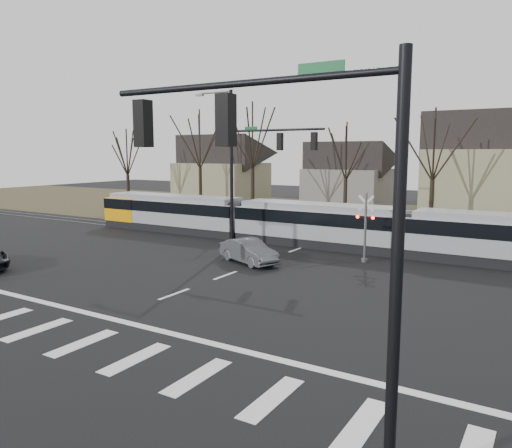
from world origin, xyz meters
The scene contains 15 objects.
ground centered at (0.00, 0.00, 0.00)m, with size 140.00×140.00×0.00m, color black.
grass_verge centered at (0.00, 32.00, 0.01)m, with size 140.00×28.00×0.01m, color #38331E.
crosswalk centered at (0.00, -4.00, 0.01)m, with size 27.00×2.60×0.01m.
stop_line centered at (0.00, -1.80, 0.01)m, with size 28.00×0.35×0.01m, color silver.
lane_dashes centered at (0.00, 16.00, 0.01)m, with size 0.18×30.00×0.01m.
rail_pair centered at (0.00, 15.80, 0.03)m, with size 90.00×1.52×0.06m.
tram centered at (0.52, 16.00, 1.56)m, with size 37.78×2.81×2.86m.
sedan centered at (-0.54, 9.10, 0.68)m, with size 4.36×2.95×1.36m, color #4B4E52.
signal_pole_near_right centered at (10.11, -6.00, 5.17)m, with size 6.72×0.44×8.00m.
signal_pole_far centered at (-2.41, 12.50, 5.70)m, with size 9.28×0.44×10.20m.
rail_crossing_signal centered at (5.00, 12.79, 1.89)m, with size 1.08×0.36×4.00m.
tree_row centered at (2.00, 26.00, 5.00)m, with size 59.20×7.20×10.00m.
house_a centered at (-20.00, 34.00, 4.46)m, with size 9.72×8.64×8.60m.
house_b centered at (-5.00, 36.00, 3.97)m, with size 8.64×7.56×7.65m.
house_c centered at (9.00, 33.00, 5.23)m, with size 10.80×8.64×10.10m.
Camera 1 is at (14.30, -14.47, 6.26)m, focal length 35.00 mm.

